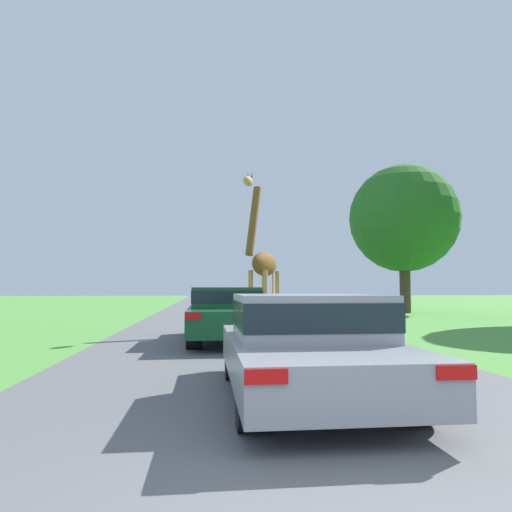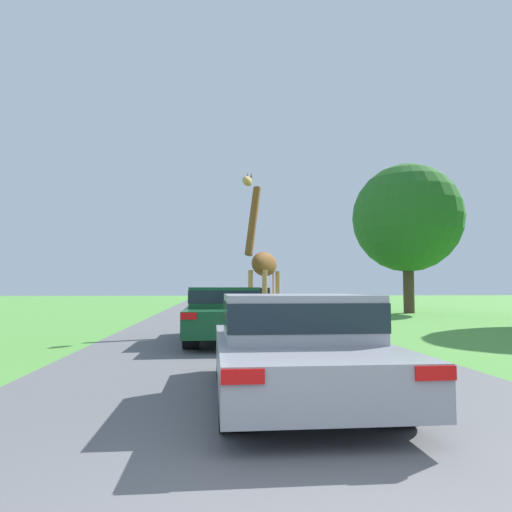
{
  "view_description": "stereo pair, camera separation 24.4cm",
  "coord_description": "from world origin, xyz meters",
  "px_view_note": "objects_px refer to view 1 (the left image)",
  "views": [
    {
      "loc": [
        -0.97,
        -1.92,
        1.38
      ],
      "look_at": [
        0.73,
        13.48,
        2.47
      ],
      "focal_mm": 32.0,
      "sensor_mm": 36.0,
      "label": 1
    },
    {
      "loc": [
        -0.73,
        -1.94,
        1.38
      ],
      "look_at": [
        0.73,
        13.48,
        2.47
      ],
      "focal_mm": 32.0,
      "sensor_mm": 36.0,
      "label": 2
    }
  ],
  "objects_px": {
    "giraffe_near_road": "(263,263)",
    "car_lead_maroon": "(307,342)",
    "tree_centre_back": "(404,219)",
    "car_queue_right": "(253,297)",
    "car_queue_left": "(225,312)"
  },
  "relations": [
    {
      "from": "giraffe_near_road",
      "to": "tree_centre_back",
      "type": "height_order",
      "value": "tree_centre_back"
    },
    {
      "from": "giraffe_near_road",
      "to": "tree_centre_back",
      "type": "xyz_separation_m",
      "value": [
        9.07,
        8.97,
        3.03
      ]
    },
    {
      "from": "giraffe_near_road",
      "to": "car_queue_left",
      "type": "bearing_deg",
      "value": 94.02
    },
    {
      "from": "car_lead_maroon",
      "to": "tree_centre_back",
      "type": "bearing_deg",
      "value": 62.27
    },
    {
      "from": "car_lead_maroon",
      "to": "tree_centre_back",
      "type": "distance_m",
      "value": 21.36
    },
    {
      "from": "car_queue_right",
      "to": "tree_centre_back",
      "type": "relative_size",
      "value": 0.56
    },
    {
      "from": "car_queue_right",
      "to": "giraffe_near_road",
      "type": "bearing_deg",
      "value": -94.72
    },
    {
      "from": "car_queue_right",
      "to": "tree_centre_back",
      "type": "height_order",
      "value": "tree_centre_back"
    },
    {
      "from": "car_lead_maroon",
      "to": "car_queue_left",
      "type": "distance_m",
      "value": 6.22
    },
    {
      "from": "car_queue_right",
      "to": "car_queue_left",
      "type": "height_order",
      "value": "same"
    },
    {
      "from": "car_queue_left",
      "to": "tree_centre_back",
      "type": "xyz_separation_m",
      "value": [
        10.48,
        12.3,
        4.49
      ]
    },
    {
      "from": "giraffe_near_road",
      "to": "car_lead_maroon",
      "type": "bearing_deg",
      "value": 113.09
    },
    {
      "from": "giraffe_near_road",
      "to": "car_lead_maroon",
      "type": "xyz_separation_m",
      "value": [
        -0.64,
        -9.5,
        -1.52
      ]
    },
    {
      "from": "car_queue_right",
      "to": "car_queue_left",
      "type": "relative_size",
      "value": 0.97
    },
    {
      "from": "car_queue_left",
      "to": "tree_centre_back",
      "type": "height_order",
      "value": "tree_centre_back"
    }
  ]
}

